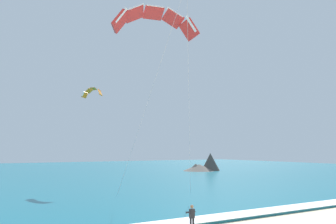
% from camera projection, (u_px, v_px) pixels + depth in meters
% --- Properties ---
extents(sea, '(200.00, 120.00, 0.20)m').
position_uv_depth(sea, '(43.00, 173.00, 74.41)').
color(sea, '#146075').
rests_on(sea, ground).
extents(surf_foam, '(200.00, 2.12, 0.04)m').
position_uv_depth(surf_foam, '(187.00, 221.00, 23.65)').
color(surf_foam, white).
rests_on(surf_foam, sea).
extents(kitesurfer, '(0.55, 0.54, 1.69)m').
position_uv_depth(kitesurfer, '(192.00, 216.00, 21.65)').
color(kitesurfer, '#232328').
rests_on(kitesurfer, ground).
extents(kite_primary, '(8.60, 10.37, 18.14)m').
position_uv_depth(kite_primary, '(155.00, 19.00, 32.45)').
color(kite_primary, red).
extents(kite_distant, '(2.07, 3.76, 1.43)m').
position_uv_depth(kite_distant, '(93.00, 91.00, 46.36)').
color(kite_distant, orange).
extents(headland_right, '(9.58, 8.76, 4.44)m').
position_uv_depth(headland_right, '(203.00, 166.00, 80.28)').
color(headland_right, '#56514C').
rests_on(headland_right, ground).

